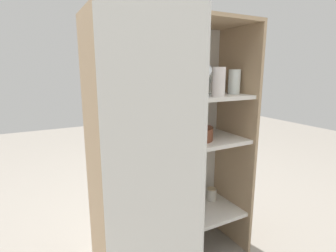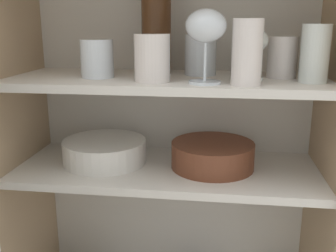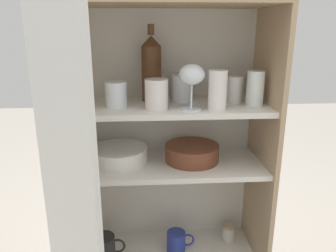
% 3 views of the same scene
% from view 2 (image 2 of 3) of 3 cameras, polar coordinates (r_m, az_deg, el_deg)
% --- Properties ---
extents(cupboard_back_panel, '(0.83, 0.02, 1.26)m').
position_cam_2_polar(cupboard_back_panel, '(1.22, 0.92, -4.88)').
color(cupboard_back_panel, silver).
rests_on(cupboard_back_panel, ground_plane).
extents(cupboard_side_left, '(0.02, 0.35, 1.26)m').
position_cam_2_polar(cupboard_side_left, '(1.19, -19.98, -6.41)').
color(cupboard_side_left, tan).
rests_on(cupboard_side_left, ground_plane).
extents(cupboard_side_right, '(0.02, 0.35, 1.26)m').
position_cam_2_polar(cupboard_side_right, '(1.09, 21.60, -8.42)').
color(cupboard_side_right, tan).
rests_on(cupboard_side_right, ground_plane).
extents(shelf_board_middle, '(0.79, 0.31, 0.02)m').
position_cam_2_polar(shelf_board_middle, '(1.05, -0.14, -6.38)').
color(shelf_board_middle, silver).
extents(shelf_board_upper, '(0.79, 0.31, 0.02)m').
position_cam_2_polar(shelf_board_upper, '(0.99, -0.15, 6.54)').
color(shelf_board_upper, silver).
extents(tumbler_glass_0, '(0.08, 0.08, 0.10)m').
position_cam_2_polar(tumbler_glass_0, '(1.03, 4.74, 10.26)').
color(tumbler_glass_0, white).
rests_on(tumbler_glass_0, shelf_board_upper).
extents(tumbler_glass_1, '(0.07, 0.07, 0.10)m').
position_cam_2_polar(tumbler_glass_1, '(1.02, 16.26, 9.56)').
color(tumbler_glass_1, silver).
rests_on(tumbler_glass_1, shelf_board_upper).
extents(tumbler_glass_2, '(0.07, 0.07, 0.14)m').
position_cam_2_polar(tumbler_glass_2, '(0.87, 11.40, 10.42)').
color(tumbler_glass_2, silver).
rests_on(tumbler_glass_2, shelf_board_upper).
extents(tumbler_glass_3, '(0.08, 0.08, 0.11)m').
position_cam_2_polar(tumbler_glass_3, '(0.91, -2.32, 9.86)').
color(tumbler_glass_3, silver).
rests_on(tumbler_glass_3, shelf_board_upper).
extents(tumbler_glass_4, '(0.06, 0.06, 0.13)m').
position_cam_2_polar(tumbler_glass_4, '(0.95, 20.54, 9.80)').
color(tumbler_glass_4, white).
rests_on(tumbler_glass_4, shelf_board_upper).
extents(tumbler_glass_5, '(0.08, 0.08, 0.09)m').
position_cam_2_polar(tumbler_glass_5, '(1.00, -10.25, 9.60)').
color(tumbler_glass_5, white).
rests_on(tumbler_glass_5, shelf_board_upper).
extents(wine_glass_0, '(0.07, 0.07, 0.12)m').
position_cam_2_polar(wine_glass_0, '(0.96, 12.17, 11.71)').
color(wine_glass_0, white).
rests_on(wine_glass_0, shelf_board_upper).
extents(wine_glass_1, '(0.09, 0.09, 0.16)m').
position_cam_2_polar(wine_glass_1, '(0.88, 5.52, 13.85)').
color(wine_glass_1, white).
rests_on(wine_glass_1, shelf_board_upper).
extents(wine_bottle, '(0.08, 0.08, 0.29)m').
position_cam_2_polar(wine_bottle, '(1.06, -1.72, 14.60)').
color(wine_bottle, '#4C2D19').
rests_on(wine_bottle, shelf_board_upper).
extents(plate_stack_white, '(0.23, 0.23, 0.06)m').
position_cam_2_polar(plate_stack_white, '(1.09, -9.17, -3.60)').
color(plate_stack_white, white).
rests_on(plate_stack_white, shelf_board_middle).
extents(mixing_bowl_large, '(0.22, 0.22, 0.07)m').
position_cam_2_polar(mixing_bowl_large, '(1.04, 6.49, -4.04)').
color(mixing_bowl_large, brown).
rests_on(mixing_bowl_large, shelf_board_middle).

